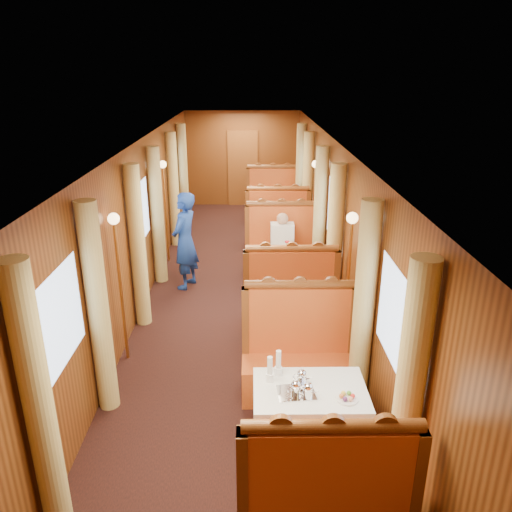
{
  "coord_description": "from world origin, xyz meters",
  "views": [
    {
      "loc": [
        0.2,
        -7.37,
        3.53
      ],
      "look_at": [
        0.28,
        -0.81,
        1.05
      ],
      "focal_mm": 35.0,
      "sensor_mm": 36.0,
      "label": 1
    }
  ],
  "objects_px": {
    "banquette_far_aft": "(273,203)",
    "steward": "(185,241)",
    "banquette_near_aft": "(299,359)",
    "teapot_right": "(308,393)",
    "teapot_left": "(296,390)",
    "table_far": "(275,217)",
    "rose_vase_mid": "(287,245)",
    "table_mid": "(285,277)",
    "passenger": "(282,240)",
    "banquette_mid_aft": "(281,253)",
    "rose_vase_far": "(274,192)",
    "tea_tray": "(296,393)",
    "banquette_near_fwd": "(324,506)",
    "banquette_far_fwd": "(277,228)",
    "table_near": "(309,422)",
    "teapot_back": "(302,379)",
    "banquette_mid_fwd": "(290,302)",
    "fruit_plate": "(347,398)"
  },
  "relations": [
    {
      "from": "teapot_left",
      "to": "fruit_plate",
      "type": "height_order",
      "value": "teapot_left"
    },
    {
      "from": "table_near",
      "to": "passenger",
      "type": "height_order",
      "value": "passenger"
    },
    {
      "from": "banquette_far_aft",
      "to": "rose_vase_far",
      "type": "bearing_deg",
      "value": -91.07
    },
    {
      "from": "banquette_near_fwd",
      "to": "rose_vase_far",
      "type": "height_order",
      "value": "banquette_near_fwd"
    },
    {
      "from": "table_mid",
      "to": "teapot_right",
      "type": "height_order",
      "value": "teapot_right"
    },
    {
      "from": "banquette_mid_aft",
      "to": "fruit_plate",
      "type": "bearing_deg",
      "value": -86.2
    },
    {
      "from": "banquette_near_fwd",
      "to": "rose_vase_far",
      "type": "bearing_deg",
      "value": 90.13
    },
    {
      "from": "banquette_near_fwd",
      "to": "banquette_mid_aft",
      "type": "height_order",
      "value": "same"
    },
    {
      "from": "banquette_near_aft",
      "to": "passenger",
      "type": "bearing_deg",
      "value": 90.0
    },
    {
      "from": "table_far",
      "to": "rose_vase_mid",
      "type": "bearing_deg",
      "value": -89.57
    },
    {
      "from": "passenger",
      "to": "banquette_mid_aft",
      "type": "bearing_deg",
      "value": 90.0
    },
    {
      "from": "fruit_plate",
      "to": "rose_vase_mid",
      "type": "relative_size",
      "value": 0.56
    },
    {
      "from": "rose_vase_far",
      "to": "teapot_right",
      "type": "bearing_deg",
      "value": -90.17
    },
    {
      "from": "table_far",
      "to": "teapot_left",
      "type": "distance_m",
      "value": 7.11
    },
    {
      "from": "table_far",
      "to": "teapot_right",
      "type": "bearing_deg",
      "value": -90.32
    },
    {
      "from": "table_mid",
      "to": "rose_vase_far",
      "type": "bearing_deg",
      "value": 90.3
    },
    {
      "from": "fruit_plate",
      "to": "passenger",
      "type": "bearing_deg",
      "value": 93.97
    },
    {
      "from": "banquette_near_aft",
      "to": "banquette_mid_fwd",
      "type": "bearing_deg",
      "value": 90.0
    },
    {
      "from": "banquette_near_aft",
      "to": "rose_vase_mid",
      "type": "relative_size",
      "value": 3.72
    },
    {
      "from": "banquette_mid_fwd",
      "to": "passenger",
      "type": "relative_size",
      "value": 1.76
    },
    {
      "from": "banquette_far_fwd",
      "to": "steward",
      "type": "xyz_separation_m",
      "value": [
        -1.64,
        -1.98,
        0.4
      ]
    },
    {
      "from": "banquette_far_aft",
      "to": "steward",
      "type": "distance_m",
      "value": 4.35
    },
    {
      "from": "rose_vase_mid",
      "to": "rose_vase_far",
      "type": "distance_m",
      "value": 3.51
    },
    {
      "from": "rose_vase_mid",
      "to": "teapot_right",
      "type": "bearing_deg",
      "value": -91.05
    },
    {
      "from": "fruit_plate",
      "to": "banquette_far_aft",
      "type": "bearing_deg",
      "value": 92.17
    },
    {
      "from": "table_mid",
      "to": "steward",
      "type": "xyz_separation_m",
      "value": [
        -1.64,
        0.5,
        0.45
      ]
    },
    {
      "from": "table_near",
      "to": "teapot_back",
      "type": "bearing_deg",
      "value": 137.97
    },
    {
      "from": "teapot_left",
      "to": "steward",
      "type": "bearing_deg",
      "value": 93.69
    },
    {
      "from": "teapot_back",
      "to": "rose_vase_mid",
      "type": "relative_size",
      "value": 0.42
    },
    {
      "from": "tea_tray",
      "to": "rose_vase_far",
      "type": "height_order",
      "value": "rose_vase_far"
    },
    {
      "from": "banquette_mid_aft",
      "to": "steward",
      "type": "distance_m",
      "value": 1.77
    },
    {
      "from": "teapot_back",
      "to": "steward",
      "type": "distance_m",
      "value": 4.24
    },
    {
      "from": "table_mid",
      "to": "teapot_back",
      "type": "relative_size",
      "value": 7.01
    },
    {
      "from": "banquette_near_fwd",
      "to": "banquette_far_fwd",
      "type": "height_order",
      "value": "same"
    },
    {
      "from": "rose_vase_mid",
      "to": "rose_vase_far",
      "type": "xyz_separation_m",
      "value": [
        -0.04,
        3.51,
        0.0
      ]
    },
    {
      "from": "teapot_left",
      "to": "rose_vase_far",
      "type": "bearing_deg",
      "value": 72.6
    },
    {
      "from": "banquette_mid_fwd",
      "to": "rose_vase_far",
      "type": "relative_size",
      "value": 3.72
    },
    {
      "from": "banquette_far_fwd",
      "to": "rose_vase_mid",
      "type": "distance_m",
      "value": 2.53
    },
    {
      "from": "banquette_far_aft",
      "to": "teapot_right",
      "type": "height_order",
      "value": "banquette_far_aft"
    },
    {
      "from": "teapot_back",
      "to": "fruit_plate",
      "type": "bearing_deg",
      "value": -18.44
    },
    {
      "from": "banquette_mid_fwd",
      "to": "teapot_right",
      "type": "xyz_separation_m",
      "value": [
        -0.04,
        -2.63,
        0.39
      ]
    },
    {
      "from": "table_mid",
      "to": "teapot_right",
      "type": "xyz_separation_m",
      "value": [
        -0.04,
        -3.64,
        0.44
      ]
    },
    {
      "from": "banquette_mid_aft",
      "to": "table_near",
      "type": "bearing_deg",
      "value": -90.0
    },
    {
      "from": "banquette_near_aft",
      "to": "steward",
      "type": "bearing_deg",
      "value": 118.81
    },
    {
      "from": "table_far",
      "to": "teapot_back",
      "type": "height_order",
      "value": "teapot_back"
    },
    {
      "from": "banquette_near_fwd",
      "to": "fruit_plate",
      "type": "xyz_separation_m",
      "value": [
        0.31,
        0.86,
        0.35
      ]
    },
    {
      "from": "teapot_right",
      "to": "teapot_left",
      "type": "bearing_deg",
      "value": 172.6
    },
    {
      "from": "teapot_left",
      "to": "passenger",
      "type": "distance_m",
      "value": 4.41
    },
    {
      "from": "table_mid",
      "to": "banquette_far_aft",
      "type": "bearing_deg",
      "value": 90.0
    },
    {
      "from": "table_near",
      "to": "rose_vase_mid",
      "type": "bearing_deg",
      "value": 89.57
    }
  ]
}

